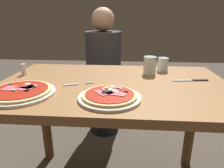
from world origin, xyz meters
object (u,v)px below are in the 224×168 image
(water_glass_near, at_px, (150,67))
(salt_shaker, at_px, (24,69))
(water_glass_far, at_px, (163,65))
(knife, at_px, (193,80))
(dining_table, at_px, (113,104))
(diner_person, at_px, (104,77))
(pizza_foreground, at_px, (110,96))
(fork, at_px, (76,84))
(pizza_across_left, at_px, (20,92))

(water_glass_near, xyz_separation_m, salt_shaker, (-0.75, -0.07, -0.01))
(water_glass_near, distance_m, salt_shaker, 0.76)
(water_glass_far, relative_size, knife, 0.43)
(dining_table, height_order, water_glass_near, water_glass_near)
(diner_person, bearing_deg, pizza_foreground, 98.37)
(water_glass_far, relative_size, salt_shaker, 1.27)
(pizza_foreground, distance_m, salt_shaker, 0.64)
(water_glass_near, relative_size, salt_shaker, 1.60)
(knife, height_order, salt_shaker, salt_shaker)
(fork, bearing_deg, pizza_foreground, -41.73)
(water_glass_far, distance_m, diner_person, 0.73)
(pizza_across_left, distance_m, water_glass_near, 0.72)
(knife, bearing_deg, water_glass_near, 152.61)
(pizza_foreground, bearing_deg, dining_table, 90.77)
(pizza_across_left, distance_m, diner_person, 1.04)
(dining_table, bearing_deg, diner_person, 100.43)
(pizza_foreground, distance_m, diner_person, 1.04)
(salt_shaker, bearing_deg, pizza_across_left, -65.84)
(dining_table, relative_size, fork, 8.04)
(water_glass_far, distance_m, salt_shaker, 0.86)
(dining_table, relative_size, pizza_across_left, 3.97)
(salt_shaker, relative_size, diner_person, 0.06)
(pizza_across_left, height_order, diner_person, diner_person)
(dining_table, distance_m, pizza_across_left, 0.47)
(dining_table, xyz_separation_m, knife, (0.43, 0.07, 0.13))
(pizza_foreground, relative_size, water_glass_near, 2.54)
(salt_shaker, bearing_deg, diner_person, 59.30)
(pizza_foreground, height_order, fork, pizza_foreground)
(pizza_across_left, relative_size, water_glass_far, 3.62)
(pizza_across_left, xyz_separation_m, fork, (0.22, 0.15, -0.01))
(fork, bearing_deg, water_glass_far, 32.46)
(water_glass_far, height_order, fork, water_glass_far)
(dining_table, height_order, pizza_across_left, pizza_across_left)
(water_glass_near, height_order, knife, water_glass_near)
(water_glass_near, xyz_separation_m, diner_person, (-0.35, 0.60, -0.26))
(knife, bearing_deg, dining_table, -171.27)
(pizza_foreground, bearing_deg, diner_person, 98.37)
(knife, xyz_separation_m, salt_shaker, (-0.98, 0.04, 0.03))
(fork, distance_m, knife, 0.63)
(dining_table, relative_size, salt_shaker, 18.27)
(water_glass_near, relative_size, diner_person, 0.09)
(pizza_across_left, xyz_separation_m, water_glass_far, (0.71, 0.46, 0.02))
(diner_person, bearing_deg, water_glass_near, 120.35)
(pizza_foreground, bearing_deg, water_glass_far, 58.32)
(water_glass_near, distance_m, fork, 0.46)
(fork, distance_m, diner_person, 0.86)
(water_glass_far, distance_m, fork, 0.58)
(dining_table, height_order, salt_shaker, salt_shaker)
(water_glass_far, bearing_deg, salt_shaker, -169.52)
(pizza_foreground, distance_m, knife, 0.51)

